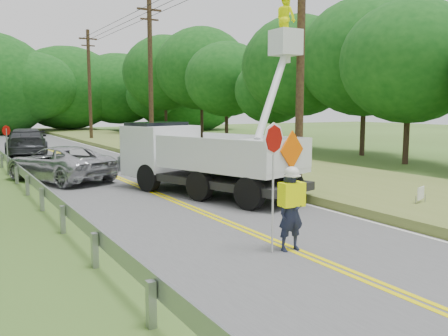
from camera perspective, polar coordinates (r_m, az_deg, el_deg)
ground at (r=8.88m, az=20.42°, el=-14.01°), size 140.00×140.00×0.00m
road at (r=20.49m, az=-11.28°, el=-1.67°), size 7.20×96.00×0.03m
guardrail at (r=20.41m, az=-22.89°, el=-0.60°), size 0.18×48.00×0.77m
utility_poles at (r=25.08m, az=-2.78°, el=12.13°), size 1.60×43.30×10.00m
tall_grass_verge at (r=23.69m, az=5.18°, el=-0.01°), size 7.00×96.00×0.30m
treeline_right at (r=39.04m, az=4.72°, el=11.50°), size 11.20×52.54×11.17m
treeline_horizon at (r=61.92m, az=-23.49°, el=8.88°), size 56.82×15.54×12.60m
flagger at (r=10.54m, az=7.96°, el=-4.45°), size 1.10×0.45×2.81m
bucket_truck at (r=17.79m, az=-3.42°, el=2.26°), size 5.45×7.68×7.08m
suv_silver at (r=21.49m, az=-19.00°, el=0.52°), size 4.31×5.90×1.49m
suv_darkgrey at (r=33.55m, az=-22.45°, el=2.91°), size 3.29×6.39×1.77m
stop_sign_permanent at (r=24.65m, az=-24.42°, el=2.80°), size 0.41×0.31×2.29m
yard_sign at (r=15.49m, az=22.36°, el=-2.89°), size 0.52×0.21×0.78m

